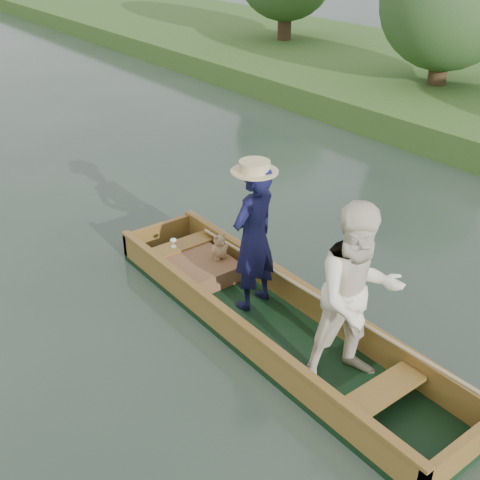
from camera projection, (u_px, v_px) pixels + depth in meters
ground at (272, 333)px, 6.87m from camera, size 120.00×120.00×0.00m
punt at (298, 290)px, 6.34m from camera, size 1.23×5.17×2.00m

